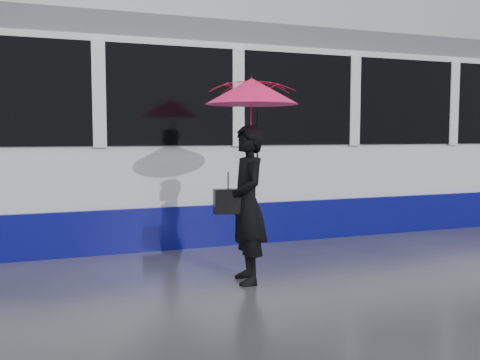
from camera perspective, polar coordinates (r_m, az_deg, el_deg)
name	(u,v)px	position (r m, az deg, el deg)	size (l,w,h in m)	color
ground	(195,270)	(6.64, -4.84, -9.58)	(90.00, 90.00, 0.00)	#2C2C31
rails	(154,234)	(9.01, -9.17, -5.72)	(34.00, 1.51, 0.02)	#3F3D38
tram	(124,136)	(8.79, -12.30, 4.64)	(26.00, 2.56, 3.35)	white
woman	(247,204)	(5.94, 0.79, -2.62)	(0.64, 0.42, 1.76)	black
umbrella	(252,110)	(5.92, 1.26, 7.50)	(1.14, 1.14, 1.19)	#FF1587
handbag	(228,201)	(5.88, -1.28, -2.28)	(0.33, 0.17, 0.45)	black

